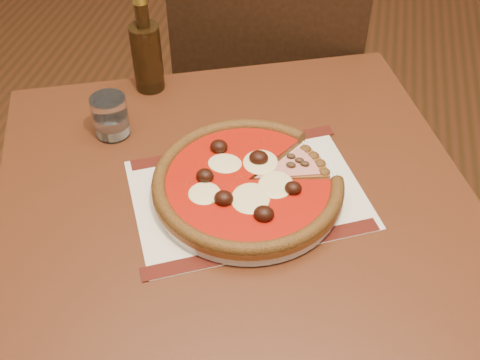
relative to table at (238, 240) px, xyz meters
name	(u,v)px	position (x,y,z in m)	size (l,w,h in m)	color
table	(238,240)	(0.00, 0.00, 0.00)	(1.05, 1.05, 0.75)	#562914
chair_far	(268,88)	(-0.05, 0.63, -0.11)	(0.48, 0.48, 0.95)	black
placemat	(248,194)	(0.01, 0.02, 0.10)	(0.38, 0.27, 0.00)	silver
plate	(248,190)	(0.01, 0.02, 0.11)	(0.31, 0.31, 0.02)	white
pizza	(248,181)	(0.01, 0.02, 0.13)	(0.32, 0.32, 0.04)	#9C5625
ham_slice	(295,165)	(0.08, 0.08, 0.13)	(0.12, 0.11, 0.02)	#9C5625
water_glass	(110,116)	(-0.27, 0.13, 0.14)	(0.07, 0.07, 0.08)	white
bottle	(147,54)	(-0.25, 0.29, 0.18)	(0.06, 0.06, 0.20)	#34200D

